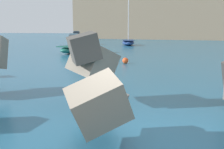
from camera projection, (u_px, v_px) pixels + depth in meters
name	position (u px, v px, depth m)	size (l,w,h in m)	color
ground_plane	(125.00, 145.00, 5.62)	(400.00, 400.00, 0.00)	#235B7A
breakwater_jetty	(111.00, 78.00, 7.41)	(28.68, 7.32, 2.38)	slate
boat_near_left	(76.00, 41.00, 44.83)	(4.58, 5.50, 2.28)	navy
boat_near_right	(128.00, 42.00, 43.31)	(3.72, 5.43, 7.60)	navy
boat_mid_left	(76.00, 47.00, 28.22)	(2.11, 4.67, 2.08)	#1E6656
mooring_buoy_middle	(125.00, 61.00, 19.44)	(0.44, 0.44, 0.44)	#E54C1E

